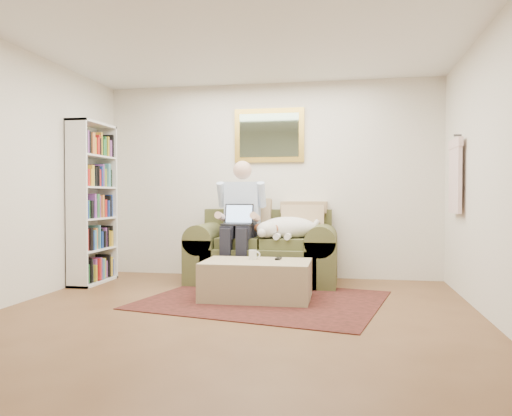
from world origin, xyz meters
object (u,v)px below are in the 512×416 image
(bookshelf, at_px, (93,203))
(sleeping_dog, at_px, (288,228))
(sofa, at_px, (263,258))
(seated_man, at_px, (239,222))
(ottoman, at_px, (257,280))
(coffee_mug, at_px, (253,255))
(laptop, at_px, (238,219))

(bookshelf, bearing_deg, sleeping_dog, 7.39)
(sofa, bearing_deg, seated_man, -148.55)
(ottoman, bearing_deg, seated_man, 113.61)
(sleeping_dog, distance_m, bookshelf, 2.46)
(seated_man, relative_size, ottoman, 1.37)
(sleeping_dog, height_order, bookshelf, bookshelf)
(coffee_mug, bearing_deg, laptop, 114.81)
(sofa, xyz_separation_m, ottoman, (0.10, -1.02, -0.11))
(sofa, distance_m, coffee_mug, 0.92)
(sofa, xyz_separation_m, seated_man, (-0.27, -0.17, 0.45))
(seated_man, bearing_deg, sofa, 31.45)
(sofa, bearing_deg, sleeping_dog, -15.74)
(seated_man, relative_size, bookshelf, 0.77)
(bookshelf, bearing_deg, seated_man, 7.47)
(seated_man, bearing_deg, ottoman, -66.39)
(laptop, bearing_deg, sleeping_dog, 13.64)
(laptop, height_order, coffee_mug, laptop)
(laptop, height_order, ottoman, laptop)
(sleeping_dog, bearing_deg, bookshelf, -172.61)
(laptop, height_order, sleeping_dog, laptop)
(sofa, xyz_separation_m, laptop, (-0.27, -0.24, 0.49))
(sleeping_dog, distance_m, ottoman, 1.08)
(sofa, bearing_deg, laptop, -138.98)
(sofa, bearing_deg, coffee_mug, -87.78)
(laptop, relative_size, ottoman, 0.32)
(ottoman, xyz_separation_m, bookshelf, (-2.20, 0.62, 0.80))
(laptop, bearing_deg, seated_man, 90.00)
(sofa, height_order, laptop, laptop)
(seated_man, distance_m, laptop, 0.08)
(laptop, xyz_separation_m, coffee_mug, (0.31, -0.67, -0.35))
(sleeping_dog, bearing_deg, seated_man, -172.87)
(sleeping_dog, relative_size, ottoman, 0.67)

